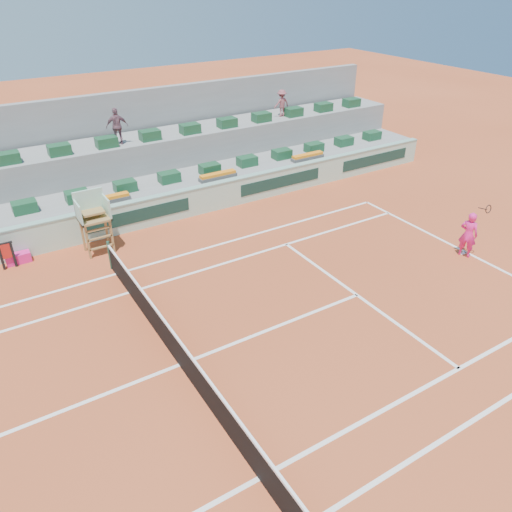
# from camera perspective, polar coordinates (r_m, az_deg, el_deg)

# --- Properties ---
(ground) EXTENTS (90.00, 90.00, 0.00)m
(ground) POSITION_cam_1_polar(r_m,az_deg,el_deg) (14.12, -8.72, -12.21)
(ground) COLOR #A74120
(ground) RESTS_ON ground
(seating_tier_lower) EXTENTS (36.00, 4.00, 1.20)m
(seating_tier_lower) POSITION_cam_1_polar(r_m,az_deg,el_deg) (22.67, -19.97, 5.32)
(seating_tier_lower) COLOR gray
(seating_tier_lower) RESTS_ON ground
(seating_tier_upper) EXTENTS (36.00, 2.40, 2.60)m
(seating_tier_upper) POSITION_cam_1_polar(r_m,az_deg,el_deg) (23.88, -21.20, 8.16)
(seating_tier_upper) COLOR gray
(seating_tier_upper) RESTS_ON ground
(stadium_back_wall) EXTENTS (36.00, 0.40, 4.40)m
(stadium_back_wall) POSITION_cam_1_polar(r_m,az_deg,el_deg) (25.10, -22.41, 11.15)
(stadium_back_wall) COLOR gray
(stadium_back_wall) RESTS_ON ground
(player_bag) EXTENTS (0.86, 0.38, 0.38)m
(player_bag) POSITION_cam_1_polar(r_m,az_deg,el_deg) (20.25, -25.53, -0.23)
(player_bag) COLOR #F62085
(player_bag) RESTS_ON ground
(spectator_mid) EXTENTS (1.00, 0.58, 1.60)m
(spectator_mid) POSITION_cam_1_polar(r_m,az_deg,el_deg) (23.34, -15.58, 14.09)
(spectator_mid) COLOR #79515D
(spectator_mid) RESTS_ON seating_tier_upper
(spectator_right) EXTENTS (0.89, 0.53, 1.37)m
(spectator_right) POSITION_cam_1_polar(r_m,az_deg,el_deg) (27.24, 2.94, 17.05)
(spectator_right) COLOR #8C464C
(spectator_right) RESTS_ON seating_tier_upper
(court_lines) EXTENTS (23.89, 11.09, 0.01)m
(court_lines) POSITION_cam_1_polar(r_m,az_deg,el_deg) (14.12, -8.73, -12.20)
(court_lines) COLOR white
(court_lines) RESTS_ON ground
(tennis_net) EXTENTS (0.10, 11.97, 1.10)m
(tennis_net) POSITION_cam_1_polar(r_m,az_deg,el_deg) (13.77, -8.89, -10.59)
(tennis_net) COLOR black
(tennis_net) RESTS_ON ground
(advertising_hoarding) EXTENTS (36.00, 0.34, 1.26)m
(advertising_hoarding) POSITION_cam_1_polar(r_m,az_deg,el_deg) (20.68, -18.44, 3.32)
(advertising_hoarding) COLOR #A8D4BA
(advertising_hoarding) RESTS_ON ground
(umpire_chair) EXTENTS (1.10, 0.90, 2.40)m
(umpire_chair) POSITION_cam_1_polar(r_m,az_deg,el_deg) (19.41, -18.15, 4.58)
(umpire_chair) COLOR olive
(umpire_chair) RESTS_ON ground
(seat_row_lower) EXTENTS (32.90, 0.60, 0.44)m
(seat_row_lower) POSITION_cam_1_polar(r_m,az_deg,el_deg) (21.54, -19.76, 6.47)
(seat_row_lower) COLOR #184929
(seat_row_lower) RESTS_ON seating_tier_lower
(seat_row_upper) EXTENTS (32.90, 0.60, 0.44)m
(seat_row_upper) POSITION_cam_1_polar(r_m,az_deg,el_deg) (22.84, -21.56, 11.23)
(seat_row_upper) COLOR #184929
(seat_row_upper) RESTS_ON seating_tier_upper
(flower_planters) EXTENTS (26.80, 0.36, 0.28)m
(flower_planters) POSITION_cam_1_polar(r_m,az_deg,el_deg) (20.64, -23.16, 4.49)
(flower_planters) COLOR #4E4E4E
(flower_planters) RESTS_ON seating_tier_lower
(towel_rack) EXTENTS (0.54, 0.09, 1.03)m
(towel_rack) POSITION_cam_1_polar(r_m,az_deg,el_deg) (19.85, -26.61, 0.27)
(towel_rack) COLOR black
(towel_rack) RESTS_ON ground
(tennis_player) EXTENTS (0.63, 0.94, 2.28)m
(tennis_player) POSITION_cam_1_polar(r_m,az_deg,el_deg) (20.01, 23.11, 2.29)
(tennis_player) COLOR #F62085
(tennis_player) RESTS_ON ground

